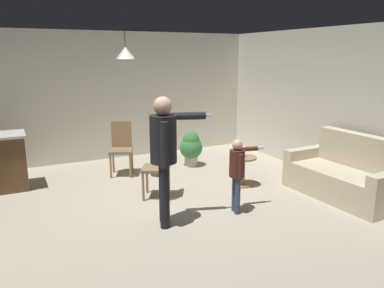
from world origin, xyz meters
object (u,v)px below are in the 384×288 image
Objects in this scene: person_child at (237,168)px; couch_floral at (345,176)px; dining_chair_near_wall at (121,146)px; dining_chair_by_counter at (161,164)px; spare_remote_on_table at (243,156)px; potted_plant_corner at (191,147)px; side_table_by_couch at (243,168)px; person_adult at (165,147)px.

couch_floral is at bearing 94.27° from person_child.
person_child is 2.68m from dining_chair_near_wall.
dining_chair_by_counter is 1.00× the size of dining_chair_near_wall.
spare_remote_on_table is at bearing 44.02° from couch_floral.
dining_chair_by_counter is 1.41× the size of potted_plant_corner.
person_child reaches higher than dining_chair_by_counter.
person_child reaches higher than couch_floral.
side_table_by_couch is at bearing -79.73° from potted_plant_corner.
person_child is at bearing -100.54° from potted_plant_corner.
person_child is at bearing 103.85° from person_adult.
dining_chair_near_wall is (-2.85, 2.72, 0.21)m from couch_floral.
side_table_by_couch is at bearing 8.66° from spare_remote_on_table.
person_child is (-1.89, 0.22, 0.34)m from couch_floral.
person_child is at bearing -128.30° from side_table_by_couch.
potted_plant_corner is (1.20, 1.37, -0.15)m from dining_chair_by_counter.
couch_floral is 3.06m from person_adult.
dining_chair_near_wall reaches higher than spare_remote_on_table.
person_adult is at bearing -82.97° from person_child.
potted_plant_corner reaches higher than spare_remote_on_table.
side_table_by_couch is at bearing -65.91° from dining_chair_by_counter.
potted_plant_corner is at bearing 26.20° from couch_floral.
couch_floral is 3.95m from dining_chair_near_wall.
potted_plant_corner is (1.52, 2.34, -0.68)m from person_adult.
side_table_by_couch is 1.50m from dining_chair_by_counter.
person_adult reaches higher than dining_chair_by_counter.
dining_chair_by_counter is 7.69× the size of spare_remote_on_table.
dining_chair_near_wall is at bearing 176.56° from potted_plant_corner.
couch_floral is 2.59× the size of potted_plant_corner.
dining_chair_near_wall is 1.43m from potted_plant_corner.
person_adult reaches higher than person_child.
spare_remote_on_table is at bearing -80.58° from potted_plant_corner.
person_adult is 1.14m from person_child.
dining_chair_near_wall reaches higher than side_table_by_couch.
person_adult reaches higher than spare_remote_on_table.
couch_floral is at bearing -61.36° from potted_plant_corner.
couch_floral is 1.83× the size of dining_chair_near_wall.
couch_floral is 1.65m from spare_remote_on_table.
spare_remote_on_table is (0.25, -1.50, 0.15)m from potted_plant_corner.
person_child is (1.07, -0.07, -0.40)m from person_adult.
spare_remote_on_table is (1.67, -1.59, -0.01)m from dining_chair_near_wall.
dining_chair_by_counter is (-0.75, 1.04, -0.12)m from person_child.
side_table_by_couch is 4.00× the size of spare_remote_on_table.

